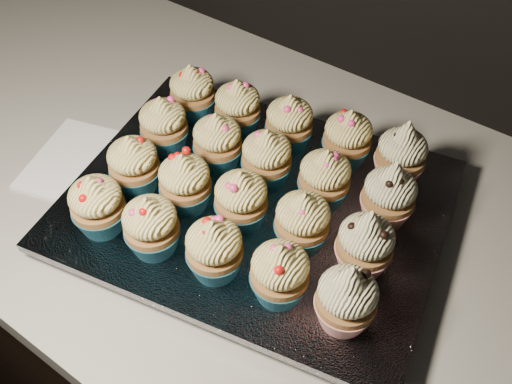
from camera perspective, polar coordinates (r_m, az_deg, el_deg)
cabinet at (r=1.20m, az=-5.85°, el=-11.97°), size 2.40×0.60×0.86m
worktop at (r=0.84m, az=-8.18°, el=3.57°), size 2.44×0.64×0.04m
napkin at (r=0.82m, az=-16.66°, el=2.76°), size 0.18×0.18×0.00m
baking_tray at (r=0.72m, az=0.00°, el=-2.08°), size 0.47×0.39×0.02m
foil_lining at (r=0.71m, az=0.00°, el=-1.19°), size 0.51×0.43×0.01m
cupcake_0 at (r=0.67m, az=-15.57°, el=-1.23°), size 0.06×0.06×0.08m
cupcake_1 at (r=0.64m, az=-10.44°, el=-3.34°), size 0.06×0.06×0.08m
cupcake_2 at (r=0.61m, az=-4.17°, el=-5.70°), size 0.06×0.06×0.08m
cupcake_3 at (r=0.59m, az=2.40°, el=-8.09°), size 0.06×0.06×0.08m
cupcake_4 at (r=0.58m, az=9.05°, el=-10.44°), size 0.06×0.06×0.10m
cupcake_5 at (r=0.71m, az=-12.11°, el=2.73°), size 0.06×0.06×0.08m
cupcake_6 at (r=0.67m, az=-7.11°, el=0.95°), size 0.06×0.06×0.08m
cupcake_7 at (r=0.65m, az=-1.50°, el=-0.76°), size 0.06×0.06×0.08m
cupcake_8 at (r=0.63m, az=4.65°, el=-2.95°), size 0.06×0.06×0.08m
cupcake_9 at (r=0.62m, az=10.86°, el=-5.08°), size 0.06×0.06×0.10m
cupcake_10 at (r=0.75m, az=-9.22°, el=6.63°), size 0.06×0.06×0.08m
cupcake_11 at (r=0.72m, az=-3.88°, el=5.03°), size 0.06×0.06×0.08m
cupcake_12 at (r=0.70m, az=1.07°, el=3.41°), size 0.06×0.06×0.08m
cupcake_13 at (r=0.68m, az=6.85°, el=1.37°), size 0.06×0.06×0.08m
cupcake_14 at (r=0.67m, az=13.15°, el=-0.27°), size 0.06×0.06×0.10m
cupcake_15 at (r=0.80m, az=-6.37°, el=9.85°), size 0.06×0.06×0.08m
cupcake_16 at (r=0.77m, az=-1.84°, el=8.42°), size 0.06×0.06×0.08m
cupcake_17 at (r=0.75m, az=3.35°, el=6.89°), size 0.06×0.06×0.08m
cupcake_18 at (r=0.73m, az=9.12°, el=5.31°), size 0.06×0.06×0.08m
cupcake_19 at (r=0.72m, az=14.31°, el=3.67°), size 0.06×0.06×0.10m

